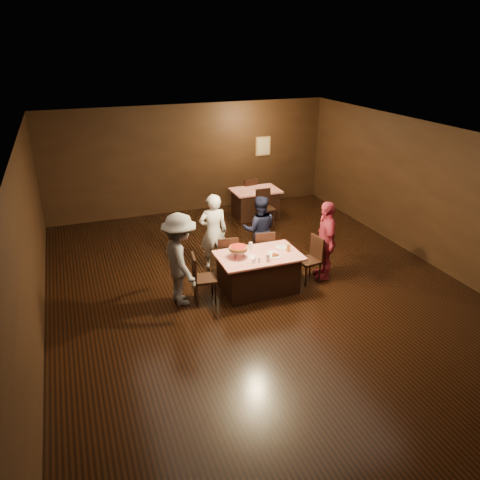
# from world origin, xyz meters

# --- Properties ---
(room) EXTENTS (10.00, 10.04, 3.02)m
(room) POSITION_xyz_m (0.00, 0.01, 2.14)
(room) COLOR black
(room) RESTS_ON ground
(main_table) EXTENTS (1.60, 1.00, 0.77)m
(main_table) POSITION_xyz_m (-0.02, -0.05, 0.39)
(main_table) COLOR red
(main_table) RESTS_ON ground
(back_table) EXTENTS (1.30, 0.90, 0.77)m
(back_table) POSITION_xyz_m (1.52, 3.85, 0.39)
(back_table) COLOR #B5130C
(back_table) RESTS_ON ground
(chair_far_left) EXTENTS (0.48, 0.48, 0.95)m
(chair_far_left) POSITION_xyz_m (-0.42, 0.70, 0.47)
(chair_far_left) COLOR black
(chair_far_left) RESTS_ON ground
(chair_far_right) EXTENTS (0.47, 0.47, 0.95)m
(chair_far_right) POSITION_xyz_m (0.38, 0.70, 0.47)
(chair_far_right) COLOR black
(chair_far_right) RESTS_ON ground
(chair_end_left) EXTENTS (0.47, 0.47, 0.95)m
(chair_end_left) POSITION_xyz_m (-1.12, -0.05, 0.47)
(chair_end_left) COLOR black
(chair_end_left) RESTS_ON ground
(chair_end_right) EXTENTS (0.47, 0.47, 0.95)m
(chair_end_right) POSITION_xyz_m (1.08, -0.05, 0.47)
(chair_end_right) COLOR black
(chair_end_right) RESTS_ON ground
(chair_back_near) EXTENTS (0.42, 0.42, 0.95)m
(chair_back_near) POSITION_xyz_m (1.52, 3.15, 0.47)
(chair_back_near) COLOR black
(chair_back_near) RESTS_ON ground
(chair_back_far) EXTENTS (0.49, 0.49, 0.95)m
(chair_back_far) POSITION_xyz_m (1.52, 4.45, 0.47)
(chair_back_far) COLOR black
(chair_back_far) RESTS_ON ground
(diner_white_jacket) EXTENTS (0.65, 0.46, 1.67)m
(diner_white_jacket) POSITION_xyz_m (-0.54, 1.21, 0.84)
(diner_white_jacket) COLOR white
(diner_white_jacket) RESTS_ON ground
(diner_navy_hoodie) EXTENTS (0.89, 0.78, 1.53)m
(diner_navy_hoodie) POSITION_xyz_m (0.49, 1.13, 0.77)
(diner_navy_hoodie) COLOR black
(diner_navy_hoodie) RESTS_ON ground
(diner_grey_knit) EXTENTS (0.77, 1.20, 1.77)m
(diner_grey_knit) POSITION_xyz_m (-1.54, 0.03, 0.89)
(diner_grey_knit) COLOR slate
(diner_grey_knit) RESTS_ON ground
(diner_red_shirt) EXTENTS (0.67, 1.05, 1.66)m
(diner_red_shirt) POSITION_xyz_m (1.47, -0.00, 0.83)
(diner_red_shirt) COLOR maroon
(diner_red_shirt) RESTS_ON ground
(pizza_stand) EXTENTS (0.38, 0.38, 0.22)m
(pizza_stand) POSITION_xyz_m (-0.42, 0.00, 0.95)
(pizza_stand) COLOR black
(pizza_stand) RESTS_ON main_table
(plate_with_slice) EXTENTS (0.25, 0.25, 0.06)m
(plate_with_slice) POSITION_xyz_m (0.23, -0.23, 0.80)
(plate_with_slice) COLOR white
(plate_with_slice) RESTS_ON main_table
(plate_empty) EXTENTS (0.25, 0.25, 0.01)m
(plate_empty) POSITION_xyz_m (0.53, 0.10, 0.78)
(plate_empty) COLOR white
(plate_empty) RESTS_ON main_table
(glass_front_left) EXTENTS (0.08, 0.08, 0.14)m
(glass_front_left) POSITION_xyz_m (0.03, -0.35, 0.84)
(glass_front_left) COLOR silver
(glass_front_left) RESTS_ON main_table
(glass_amber) EXTENTS (0.08, 0.08, 0.14)m
(glass_amber) POSITION_xyz_m (0.58, -0.10, 0.84)
(glass_amber) COLOR #BF7F26
(glass_amber) RESTS_ON main_table
(glass_back) EXTENTS (0.08, 0.08, 0.14)m
(glass_back) POSITION_xyz_m (-0.07, 0.25, 0.84)
(glass_back) COLOR silver
(glass_back) RESTS_ON main_table
(condiments) EXTENTS (0.17, 0.10, 0.09)m
(condiments) POSITION_xyz_m (-0.20, -0.33, 0.82)
(condiments) COLOR silver
(condiments) RESTS_ON main_table
(napkin_center) EXTENTS (0.19, 0.19, 0.01)m
(napkin_center) POSITION_xyz_m (0.28, -0.05, 0.77)
(napkin_center) COLOR white
(napkin_center) RESTS_ON main_table
(napkin_left) EXTENTS (0.21, 0.21, 0.01)m
(napkin_left) POSITION_xyz_m (-0.17, -0.10, 0.77)
(napkin_left) COLOR white
(napkin_left) RESTS_ON main_table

